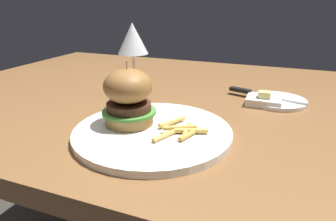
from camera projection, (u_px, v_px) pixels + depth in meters
dining_table at (189, 123)px, 0.84m from camera, size 1.48×0.95×0.74m
main_plate at (153, 132)px, 0.58m from camera, size 0.30×0.30×0.01m
burger_sandwich at (129, 97)px, 0.58m from camera, size 0.11×0.11×0.13m
fries_pile at (180, 130)px, 0.56m from camera, size 0.10×0.12×0.01m
wine_glass at (133, 40)px, 0.80m from camera, size 0.08×0.08×0.19m
bread_plate at (277, 101)px, 0.76m from camera, size 0.14×0.14×0.01m
table_knife at (259, 94)px, 0.79m from camera, size 0.20×0.07×0.01m
butter_dish at (264, 101)px, 0.74m from camera, size 0.08×0.06×0.04m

